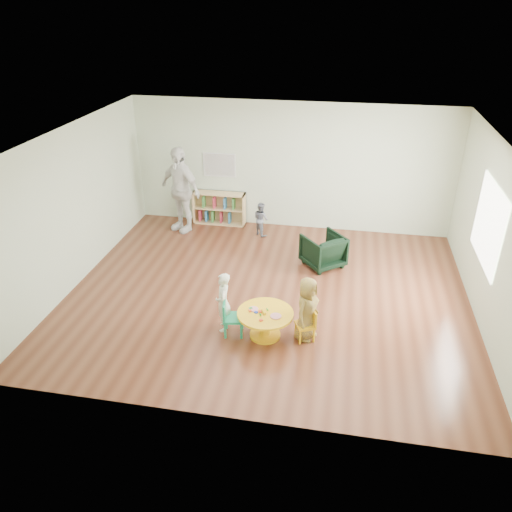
# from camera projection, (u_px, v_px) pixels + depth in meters

# --- Properties ---
(room) EXTENTS (7.10, 7.00, 2.80)m
(room) POSITION_uv_depth(u_px,v_px,m) (270.00, 194.00, 8.02)
(room) COLOR #572B1B
(room) RESTS_ON ground
(activity_table) EXTENTS (0.87, 0.87, 0.48)m
(activity_table) POSITION_uv_depth(u_px,v_px,m) (265.00, 320.00, 7.67)
(activity_table) COLOR yellow
(activity_table) RESTS_ON ground
(kid_chair_left) EXTENTS (0.36, 0.36, 0.59)m
(kid_chair_left) POSITION_uv_depth(u_px,v_px,m) (231.00, 317.00, 7.72)
(kid_chair_left) COLOR #1C9B6A
(kid_chair_left) RESTS_ON ground
(kid_chair_right) EXTENTS (0.37, 0.37, 0.52)m
(kid_chair_right) POSITION_uv_depth(u_px,v_px,m) (308.00, 324.00, 7.62)
(kid_chair_right) COLOR yellow
(kid_chair_right) RESTS_ON ground
(bookshelf) EXTENTS (1.20, 0.30, 0.75)m
(bookshelf) POSITION_uv_depth(u_px,v_px,m) (219.00, 208.00, 11.48)
(bookshelf) COLOR tan
(bookshelf) RESTS_ON ground
(alphabet_poster) EXTENTS (0.74, 0.01, 0.54)m
(alphabet_poster) POSITION_uv_depth(u_px,v_px,m) (219.00, 165.00, 11.13)
(alphabet_poster) COLOR white
(alphabet_poster) RESTS_ON ground
(armchair) EXTENTS (0.99, 0.99, 0.65)m
(armchair) POSITION_uv_depth(u_px,v_px,m) (323.00, 250.00, 9.68)
(armchair) COLOR black
(armchair) RESTS_ON ground
(child_left) EXTENTS (0.30, 0.40, 0.99)m
(child_left) POSITION_uv_depth(u_px,v_px,m) (223.00, 302.00, 7.75)
(child_left) COLOR white
(child_left) RESTS_ON ground
(child_right) EXTENTS (0.50, 0.60, 1.05)m
(child_right) POSITION_uv_depth(u_px,v_px,m) (307.00, 309.00, 7.53)
(child_right) COLOR yellow
(child_right) RESTS_ON ground
(toddler) EXTENTS (0.46, 0.46, 0.75)m
(toddler) POSITION_uv_depth(u_px,v_px,m) (261.00, 219.00, 10.91)
(toddler) COLOR #18223C
(toddler) RESTS_ON ground
(adult_caretaker) EXTENTS (1.20, 0.93, 1.90)m
(adult_caretaker) POSITION_uv_depth(u_px,v_px,m) (180.00, 190.00, 10.89)
(adult_caretaker) COLOR white
(adult_caretaker) RESTS_ON ground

